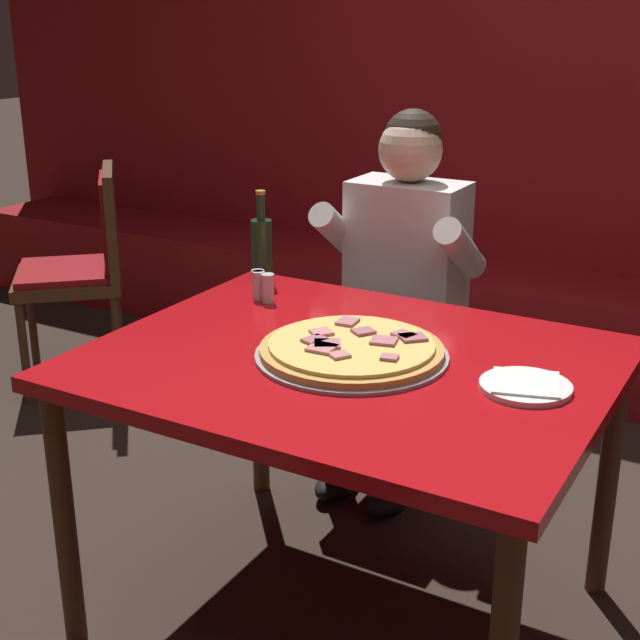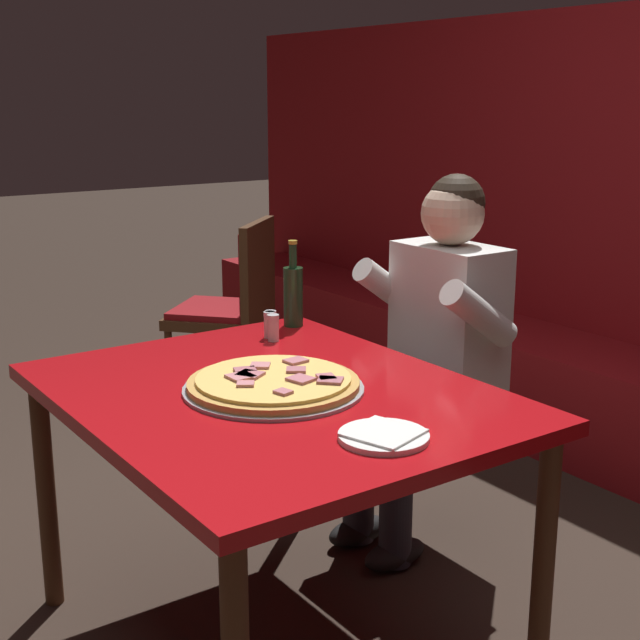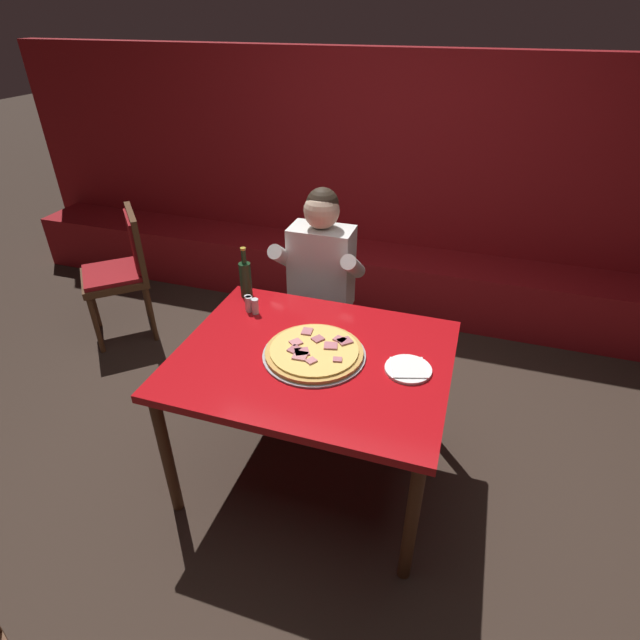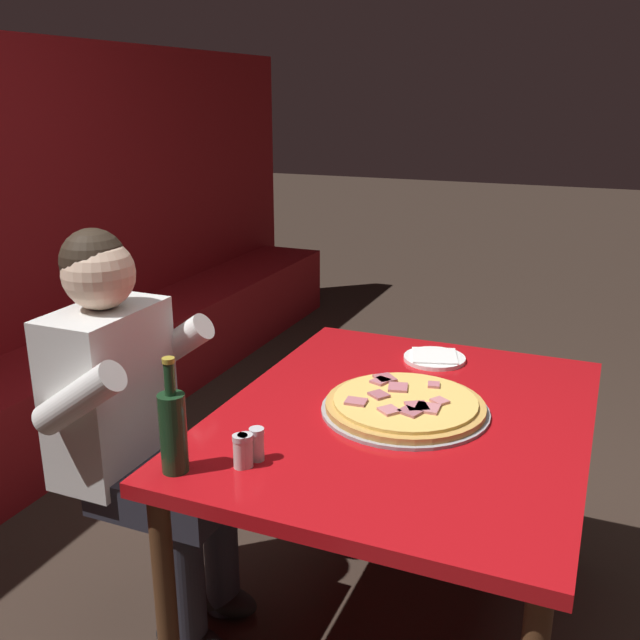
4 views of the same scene
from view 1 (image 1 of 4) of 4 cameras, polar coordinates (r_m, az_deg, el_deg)
The scene contains 12 objects.
ground_plane at distance 2.60m, azimuth 1.68°, elevation -18.19°, with size 24.00×24.00×0.00m, color #33261E.
booth_wall_panel at distance 4.16m, azimuth 16.37°, elevation 9.93°, with size 6.80×0.16×1.90m, color maroon.
booth_bench at distance 4.04m, azimuth 14.29°, elevation -0.77°, with size 6.46×0.48×0.46m, color maroon.
main_dining_table at distance 2.24m, azimuth 1.85°, elevation -4.19°, with size 1.27×1.01×0.76m.
pizza at distance 2.20m, azimuth 2.04°, elevation -1.94°, with size 0.48×0.48×0.05m.
plate_white_paper at distance 2.08m, azimuth 13.02°, elevation -4.12°, with size 0.21×0.21×0.02m.
beer_bottle at distance 2.78m, azimuth -3.75°, elevation 4.60°, with size 0.07×0.07×0.29m.
shaker_red_pepper_flakes at distance 2.64m, azimuth -3.95°, elevation 2.15°, with size 0.04×0.04×0.09m.
shaker_black_pepper at distance 2.65m, azimuth -4.00°, elevation 2.23°, with size 0.04×0.04×0.09m.
shaker_oregano at distance 2.61m, azimuth -3.35°, elevation 1.96°, with size 0.04×0.04×0.09m.
diner_seated_blue_shirt at distance 2.98m, azimuth 4.85°, elevation 2.22°, with size 0.53×0.53×1.27m.
dining_chair_far_left at distance 3.95m, azimuth -14.82°, elevation 3.75°, with size 0.62×0.62×0.95m.
Camera 1 is at (0.96, -1.82, 1.59)m, focal length 50.00 mm.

